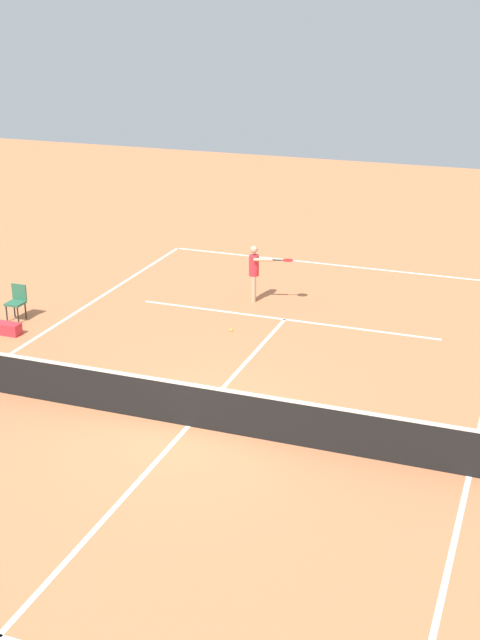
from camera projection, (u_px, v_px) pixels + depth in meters
The scene contains 7 objects.
ground_plane at pixel (189, 426), 17.20m from camera, with size 60.00×60.00×0.00m, color #D37A4C.
court_lines at pixel (189, 426), 17.20m from camera, with size 11.17×23.56×0.01m.
tennis_net at pixel (188, 404), 17.02m from camera, with size 11.77×0.10×1.07m.
player_serving at pixel (256, 269), 23.89m from camera, with size 1.29×0.48×1.63m.
tennis_ball at pixel (231, 330), 22.05m from camera, with size 0.07×0.07×0.07m, color #CCE033.
courtside_chair_mid at pixel (17, 301), 22.67m from camera, with size 0.44×0.46×0.95m.
equipment_bag at pixel (6, 328), 21.82m from camera, with size 0.76×0.32×0.30m, color red.
Camera 1 is at (-6.30, 13.99, 8.14)m, focal length 47.84 mm.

